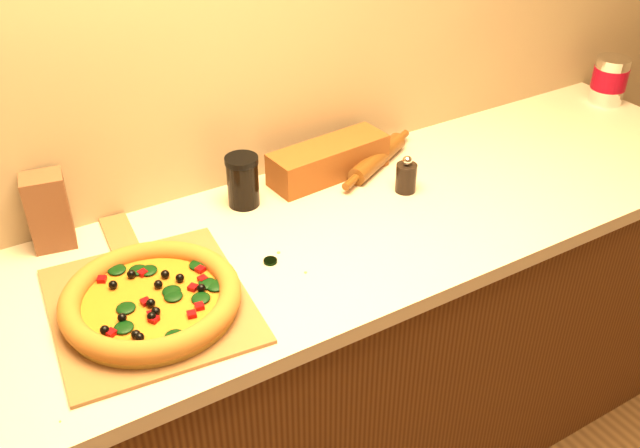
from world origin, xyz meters
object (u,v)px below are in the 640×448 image
Objects in this scene: pizza at (151,299)px; rolling_pin at (378,158)px; pizza_peel at (148,300)px; coffee_canister at (610,79)px; pepper_grinder at (406,177)px; dark_jar at (243,181)px.

pizza is 1.11× the size of rolling_pin.
pizza is 0.82m from rolling_pin.
pizza_peel is at bearing 87.41° from pizza.
pizza_peel is at bearing -173.01° from coffee_canister.
pepper_grinder is at bearing -95.13° from rolling_pin.
pizza_peel is 4.53× the size of dark_jar.
pepper_grinder is 0.43m from dark_jar.
pepper_grinder is at bearing 12.11° from pizza_peel.
pizza_peel is 1.69m from coffee_canister.
pizza is at bearing -86.97° from pizza_peel.
rolling_pin is 2.47× the size of dark_jar.
dark_jar is at bearing 39.02° from pizza.
pizza is at bearing -140.98° from dark_jar.
coffee_canister is at bearing 12.61° from pizza_peel.
pizza_peel is 1.65× the size of pizza.
pizza_peel is at bearing -173.51° from pepper_grinder.
dark_jar is (-0.40, 0.16, 0.03)m from pepper_grinder.
pizza_peel is 4.04× the size of coffee_canister.
rolling_pin is 0.42m from dark_jar.
rolling_pin is at bearing 22.72° from pizza_peel.
pepper_grinder reaches higher than pizza.
pizza_peel is 0.76m from pepper_grinder.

